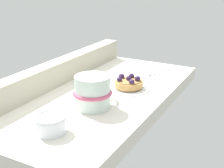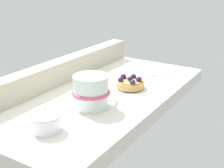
{
  "view_description": "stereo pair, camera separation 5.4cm",
  "coord_description": "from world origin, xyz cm",
  "px_view_note": "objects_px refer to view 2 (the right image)",
  "views": [
    {
      "loc": [
        -75.4,
        -44.53,
        34.75
      ],
      "look_at": [
        -1.65,
        -4.93,
        4.1
      ],
      "focal_mm": 50.63,
      "sensor_mm": 36.0,
      "label": 1
    },
    {
      "loc": [
        -72.69,
        -49.2,
        34.75
      ],
      "look_at": [
        -1.65,
        -4.93,
        4.1
      ],
      "focal_mm": 50.63,
      "sensor_mm": 36.0,
      "label": 2
    }
  ],
  "objects_px": {
    "dessert_fork": "(160,74)",
    "raspberry_tart": "(130,83)",
    "dessert_plate": "(130,88)",
    "coffee_mug": "(91,91)",
    "sugar_bowl": "(46,122)"
  },
  "relations": [
    {
      "from": "coffee_mug",
      "to": "raspberry_tart",
      "type": "bearing_deg",
      "value": -8.3
    },
    {
      "from": "sugar_bowl",
      "to": "coffee_mug",
      "type": "bearing_deg",
      "value": -4.12
    },
    {
      "from": "sugar_bowl",
      "to": "dessert_fork",
      "type": "bearing_deg",
      "value": -6.52
    },
    {
      "from": "dessert_fork",
      "to": "sugar_bowl",
      "type": "height_order",
      "value": "sugar_bowl"
    },
    {
      "from": "sugar_bowl",
      "to": "dessert_plate",
      "type": "bearing_deg",
      "value": -6.31
    },
    {
      "from": "dessert_plate",
      "to": "coffee_mug",
      "type": "xyz_separation_m",
      "value": [
        -0.17,
        0.02,
        0.04
      ]
    },
    {
      "from": "raspberry_tart",
      "to": "dessert_fork",
      "type": "distance_m",
      "value": 0.18
    },
    {
      "from": "dessert_plate",
      "to": "coffee_mug",
      "type": "bearing_deg",
      "value": 171.58
    },
    {
      "from": "raspberry_tart",
      "to": "coffee_mug",
      "type": "bearing_deg",
      "value": 171.7
    },
    {
      "from": "dessert_plate",
      "to": "dessert_fork",
      "type": "distance_m",
      "value": 0.18
    },
    {
      "from": "raspberry_tart",
      "to": "sugar_bowl",
      "type": "height_order",
      "value": "raspberry_tart"
    },
    {
      "from": "coffee_mug",
      "to": "dessert_fork",
      "type": "height_order",
      "value": "coffee_mug"
    },
    {
      "from": "dessert_fork",
      "to": "raspberry_tart",
      "type": "bearing_deg",
      "value": 172.97
    },
    {
      "from": "raspberry_tart",
      "to": "sugar_bowl",
      "type": "distance_m",
      "value": 0.33
    },
    {
      "from": "dessert_fork",
      "to": "sugar_bowl",
      "type": "relative_size",
      "value": 2.23
    }
  ]
}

